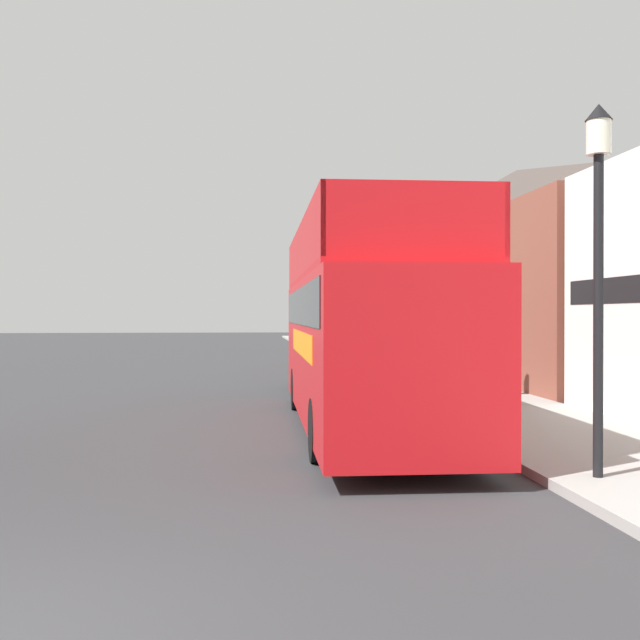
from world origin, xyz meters
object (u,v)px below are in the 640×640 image
Objects in this scene: lamp_post_third at (374,282)px; parked_car_ahead_of_bus at (336,366)px; lamp_post_nearest at (599,221)px; tour_bus at (363,335)px; lamp_post_second at (426,276)px.

parked_car_ahead_of_bus is at bearing -115.48° from lamp_post_third.
lamp_post_nearest reaches higher than parked_car_ahead_of_bus.
lamp_post_third reaches higher than tour_bus.
tour_bus is 2.20× the size of lamp_post_nearest.
lamp_post_second is (1.65, -4.66, 2.54)m from parked_car_ahead_of_bus.
parked_car_ahead_of_bus is 0.88× the size of lamp_post_nearest.
lamp_post_second is at bearing -91.37° from lamp_post_third.
lamp_post_nearest is at bearing -65.22° from tour_bus.
parked_car_ahead_of_bus is at bearing 98.00° from lamp_post_nearest.
lamp_post_nearest is at bearing -88.60° from lamp_post_second.
lamp_post_third is (-0.00, 17.09, -0.06)m from lamp_post_nearest.
tour_bus is 2.41× the size of lamp_post_second.
lamp_post_nearest is 1.02× the size of lamp_post_third.
lamp_post_nearest is at bearing -89.98° from lamp_post_third.
parked_car_ahead_of_bus is 0.96× the size of lamp_post_second.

